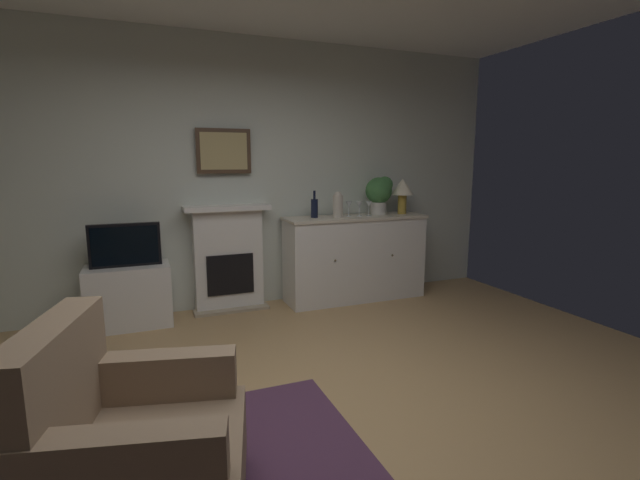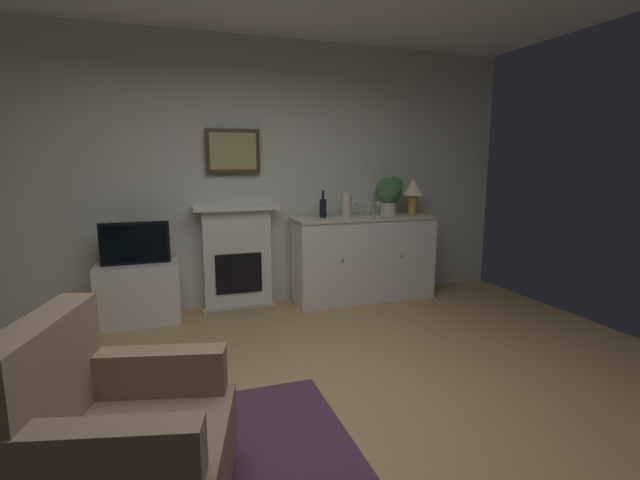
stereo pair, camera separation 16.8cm
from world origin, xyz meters
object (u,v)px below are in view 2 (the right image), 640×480
(fireplace_unit, at_px, (237,257))
(potted_plant_small, at_px, (390,192))
(table_lamp, at_px, (413,190))
(wine_glass_center, at_px, (369,205))
(framed_picture, at_px, (233,151))
(wine_glass_right, at_px, (378,205))
(armchair, at_px, (116,439))
(wine_bottle, at_px, (323,208))
(tv_cabinet, at_px, (139,293))
(vase_decorative, at_px, (347,205))
(sideboard_cabinet, at_px, (364,258))
(tv_set, at_px, (135,243))
(wine_glass_left, at_px, (358,205))

(fireplace_unit, xyz_separation_m, potted_plant_small, (1.71, -0.13, 0.65))
(table_lamp, distance_m, wine_glass_center, 0.59)
(framed_picture, bearing_deg, wine_glass_right, -9.93)
(fireplace_unit, relative_size, table_lamp, 2.75)
(potted_plant_small, relative_size, armchair, 0.44)
(wine_bottle, bearing_deg, wine_glass_right, -8.11)
(framed_picture, bearing_deg, wine_glass_center, -10.12)
(potted_plant_small, bearing_deg, fireplace_unit, 175.59)
(tv_cabinet, bearing_deg, vase_decorative, -1.75)
(fireplace_unit, xyz_separation_m, sideboard_cabinet, (1.39, -0.18, -0.07))
(fireplace_unit, relative_size, wine_glass_right, 6.67)
(wine_bottle, relative_size, tv_set, 0.47)
(framed_picture, distance_m, vase_decorative, 1.31)
(wine_glass_center, height_order, armchair, wine_glass_center)
(framed_picture, height_order, wine_glass_right, framed_picture)
(wine_glass_center, bearing_deg, armchair, -132.57)
(tv_set, bearing_deg, fireplace_unit, 10.77)
(table_lamp, relative_size, tv_set, 0.65)
(potted_plant_small, bearing_deg, sideboard_cabinet, -172.02)
(vase_decorative, bearing_deg, wine_glass_right, 0.77)
(fireplace_unit, height_order, tv_set, fireplace_unit)
(framed_picture, distance_m, wine_glass_right, 1.65)
(wine_bottle, relative_size, wine_glass_left, 1.76)
(fireplace_unit, xyz_separation_m, wine_bottle, (0.91, -0.13, 0.50))
(sideboard_cabinet, height_order, armchair, sideboard_cabinet)
(sideboard_cabinet, height_order, wine_bottle, wine_bottle)
(wine_bottle, xyz_separation_m, wine_glass_left, (0.39, -0.04, 0.01))
(wine_glass_left, bearing_deg, wine_glass_center, -18.91)
(wine_bottle, xyz_separation_m, tv_set, (-1.89, -0.05, -0.27))
(sideboard_cabinet, relative_size, tv_cabinet, 2.13)
(framed_picture, height_order, wine_bottle, framed_picture)
(sideboard_cabinet, height_order, wine_glass_center, wine_glass_center)
(table_lamp, relative_size, wine_glass_left, 2.42)
(wine_bottle, distance_m, wine_glass_right, 0.62)
(table_lamp, relative_size, armchair, 0.41)
(wine_glass_left, height_order, tv_set, wine_glass_left)
(vase_decorative, height_order, potted_plant_small, potted_plant_small)
(fireplace_unit, relative_size, wine_glass_center, 6.67)
(vase_decorative, height_order, tv_cabinet, vase_decorative)
(tv_set, bearing_deg, potted_plant_small, 1.14)
(fireplace_unit, relative_size, wine_glass_left, 6.67)
(table_lamp, bearing_deg, tv_set, -179.84)
(framed_picture, bearing_deg, wine_glass_left, -9.35)
(table_lamp, distance_m, wine_glass_right, 0.48)
(wine_bottle, bearing_deg, tv_cabinet, -179.17)
(wine_glass_right, bearing_deg, framed_picture, 170.07)
(wine_glass_center, relative_size, tv_cabinet, 0.22)
(wine_glass_left, height_order, wine_glass_center, same)
(table_lamp, distance_m, tv_cabinet, 3.10)
(fireplace_unit, xyz_separation_m, table_lamp, (1.98, -0.18, 0.68))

